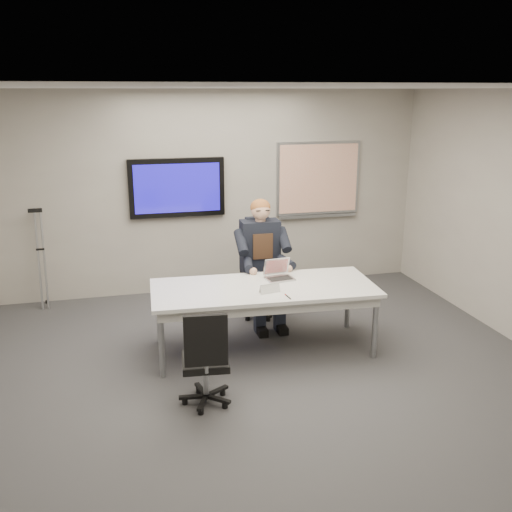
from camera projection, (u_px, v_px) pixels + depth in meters
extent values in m
cube|color=#363638|center=(270.00, 386.00, 5.55)|extent=(6.00, 6.00, 0.02)
cube|color=silver|center=(272.00, 87.00, 4.77)|extent=(6.00, 6.00, 0.02)
cube|color=#9C968D|center=(213.00, 193.00, 7.95)|extent=(6.00, 0.02, 2.80)
cube|color=#9C968D|center=(465.00, 434.00, 2.37)|extent=(6.00, 0.02, 2.80)
cube|color=white|center=(264.00, 288.00, 6.15)|extent=(2.46, 1.14, 0.04)
cube|color=beige|center=(264.00, 295.00, 6.17)|extent=(2.35, 1.03, 0.10)
cylinder|color=#93969B|center=(162.00, 344.00, 5.65)|extent=(0.06, 0.06, 0.70)
cylinder|color=#93969B|center=(375.00, 327.00, 6.06)|extent=(0.06, 0.06, 0.70)
cylinder|color=#93969B|center=(159.00, 313.00, 6.45)|extent=(0.06, 0.06, 0.70)
cylinder|color=#93969B|center=(348.00, 300.00, 6.86)|extent=(0.06, 0.06, 0.70)
cube|color=black|center=(177.00, 188.00, 7.76)|extent=(1.30, 0.08, 0.80)
cube|color=#130C86|center=(177.00, 188.00, 7.72)|extent=(1.16, 0.01, 0.66)
cube|color=#93969B|center=(318.00, 178.00, 8.25)|extent=(1.25, 0.04, 1.05)
cube|color=white|center=(319.00, 179.00, 8.23)|extent=(1.18, 0.01, 0.98)
cube|color=#93969B|center=(318.00, 216.00, 8.38)|extent=(1.18, 0.05, 0.04)
cylinder|color=#93969B|center=(259.00, 295.00, 7.24)|extent=(0.06, 0.06, 0.36)
cube|color=black|center=(259.00, 282.00, 7.19)|extent=(0.47, 0.47, 0.07)
cube|color=black|center=(256.00, 252.00, 7.30)|extent=(0.42, 0.07, 0.51)
cylinder|color=#93969B|center=(206.00, 378.00, 5.20)|extent=(0.05, 0.05, 0.32)
cube|color=black|center=(205.00, 362.00, 5.16)|extent=(0.46, 0.46, 0.06)
cube|color=black|center=(206.00, 341.00, 4.88)|extent=(0.38, 0.08, 0.47)
cube|color=black|center=(260.00, 246.00, 7.03)|extent=(0.47, 0.27, 0.65)
cube|color=#3C2718|center=(263.00, 246.00, 6.89)|extent=(0.25, 0.03, 0.31)
sphere|color=#DAA485|center=(261.00, 210.00, 6.87)|extent=(0.23, 0.23, 0.23)
ellipsoid|color=brown|center=(260.00, 207.00, 6.88)|extent=(0.25, 0.25, 0.21)
cube|color=#B4B4B6|center=(280.00, 279.00, 6.36)|extent=(0.33, 0.25, 0.02)
cube|color=black|center=(280.00, 278.00, 6.35)|extent=(0.27, 0.18, 0.00)
cube|color=#B4B4B6|center=(276.00, 266.00, 6.46)|extent=(0.31, 0.11, 0.20)
cube|color=#B11216|center=(277.00, 266.00, 6.45)|extent=(0.27, 0.09, 0.17)
cylinder|color=black|center=(288.00, 296.00, 5.83)|extent=(0.02, 0.15, 0.01)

